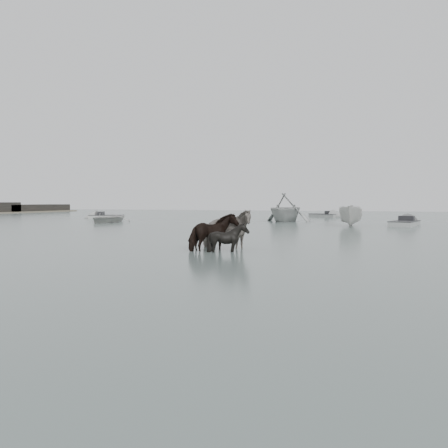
{
  "coord_description": "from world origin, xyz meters",
  "views": [
    {
      "loc": [
        5.57,
        -15.8,
        1.87
      ],
      "look_at": [
        0.21,
        0.0,
        1.0
      ],
      "focal_mm": 35.0,
      "sensor_mm": 36.0,
      "label": 1
    }
  ],
  "objects": [
    {
      "name": "ground",
      "position": [
        0.0,
        0.0,
        0.0
      ],
      "size": [
        140.0,
        140.0,
        0.0
      ],
      "primitive_type": "plane",
      "color": "#51605A",
      "rests_on": "ground"
    },
    {
      "name": "skiff_port",
      "position": [
        7.94,
        19.95,
        0.38
      ],
      "size": [
        2.96,
        5.66,
        0.75
      ],
      "primitive_type": null,
      "rotation": [
        0.0,
        0.0,
        1.31
      ],
      "color": "#A0A3A0",
      "rests_on": "ground"
    },
    {
      "name": "pony_dark",
      "position": [
        -0.1,
        -0.26,
        0.82
      ],
      "size": [
        1.64,
        1.84,
        1.64
      ],
      "primitive_type": "imported",
      "rotation": [
        0.0,
        0.0,
        1.4
      ],
      "color": "black",
      "rests_on": "ground"
    },
    {
      "name": "rowboat_trail",
      "position": [
        -1.94,
        24.16,
        1.37
      ],
      "size": [
        5.99,
        6.43,
        2.75
      ],
      "primitive_type": "imported",
      "rotation": [
        0.0,
        0.0,
        2.8
      ],
      "color": "#ADB0AD",
      "rests_on": "ground"
    },
    {
      "name": "rowboat_lead",
      "position": [
        -16.61,
        17.26,
        0.47
      ],
      "size": [
        3.92,
        5.01,
        0.94
      ],
      "primitive_type": "imported",
      "rotation": [
        0.0,
        0.0,
        0.16
      ],
      "color": "beige",
      "rests_on": "ground"
    },
    {
      "name": "pony_pinto",
      "position": [
        0.15,
        0.47,
        0.89
      ],
      "size": [
        2.15,
        1.05,
        1.79
      ],
      "primitive_type": "imported",
      "rotation": [
        0.0,
        0.0,
        1.61
      ],
      "color": "black",
      "rests_on": "ground"
    },
    {
      "name": "skiff_mid",
      "position": [
        0.36,
        36.87,
        0.38
      ],
      "size": [
        5.27,
        4.55,
        0.75
      ],
      "primitive_type": null,
      "rotation": [
        0.0,
        0.0,
        -0.65
      ],
      "color": "gray",
      "rests_on": "ground"
    },
    {
      "name": "skiff_outer",
      "position": [
        -21.66,
        24.82,
        0.38
      ],
      "size": [
        5.16,
        3.07,
        0.75
      ],
      "primitive_type": null,
      "rotation": [
        0.0,
        0.0,
        3.46
      ],
      "color": "#B6B7B2",
      "rests_on": "ground"
    },
    {
      "name": "boat_small",
      "position": [
        4.12,
        18.06,
        0.86
      ],
      "size": [
        1.73,
        4.48,
        1.72
      ],
      "primitive_type": "imported",
      "rotation": [
        0.0,
        0.0,
        -0.01
      ],
      "color": "beige",
      "rests_on": "ground"
    },
    {
      "name": "pony_black",
      "position": [
        0.58,
        -0.59,
        0.67
      ],
      "size": [
        1.53,
        1.45,
        1.35
      ],
      "primitive_type": "imported",
      "rotation": [
        0.0,
        0.0,
        1.21
      ],
      "color": "black",
      "rests_on": "ground"
    }
  ]
}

